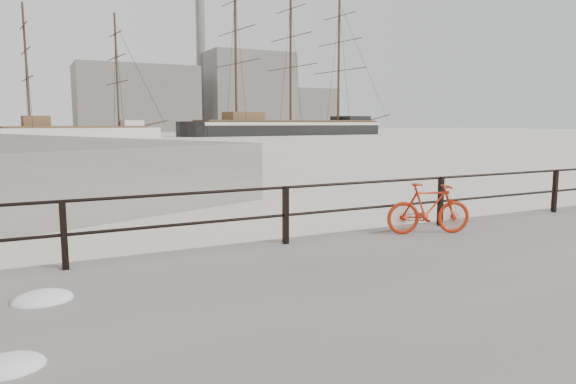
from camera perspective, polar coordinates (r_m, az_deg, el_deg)
name	(u,v)px	position (r m, az deg, el deg)	size (l,w,h in m)	color
ground	(434,241)	(11.07, 15.89, -5.25)	(400.00, 400.00, 0.00)	white
guardrail	(441,201)	(10.81, 16.59, -1.00)	(28.00, 0.10, 1.00)	black
bicycle	(429,209)	(9.94, 15.37, -1.79)	(1.60, 0.24, 0.96)	#AD240B
barque_black	(291,135)	(104.51, 0.29, 6.33)	(53.99, 17.67, 30.97)	black
schooner_mid	(77,139)	(85.22, -22.35, 5.46)	(28.15, 11.91, 20.31)	silver
industrial_west	(136,99)	(150.56, -16.50, 9.85)	(32.00, 18.00, 18.00)	gray
industrial_mid	(246,93)	(165.41, -4.64, 10.95)	(26.00, 20.00, 24.00)	gray
industrial_east	(303,110)	(179.56, 1.67, 9.11)	(20.00, 16.00, 14.00)	gray
smokestack	(201,60)	(166.59, -9.62, 14.30)	(2.80, 2.80, 44.00)	gray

